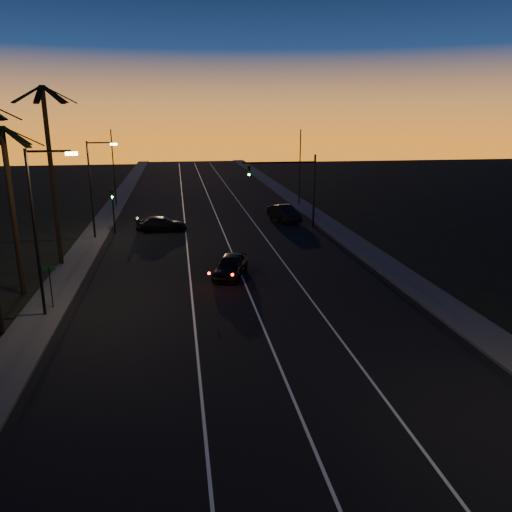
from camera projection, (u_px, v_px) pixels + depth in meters
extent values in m
cube|color=black|center=(228.00, 258.00, 38.32)|extent=(20.00, 170.00, 0.01)
cube|color=#333330|center=(76.00, 264.00, 36.63)|extent=(2.40, 170.00, 0.16)
cube|color=#333330|center=(367.00, 251.00, 39.98)|extent=(2.40, 170.00, 0.16)
cube|color=silver|center=(188.00, 260.00, 37.87)|extent=(0.12, 160.00, 0.01)
cube|color=silver|center=(234.00, 258.00, 38.40)|extent=(0.12, 160.00, 0.01)
cube|color=silver|center=(279.00, 256.00, 38.92)|extent=(0.12, 160.00, 0.01)
cylinder|color=black|center=(13.00, 214.00, 29.28)|extent=(0.32, 0.32, 10.00)
cube|color=black|center=(23.00, 136.00, 28.48)|extent=(2.18, 0.92, 1.18)
cube|color=black|center=(16.00, 136.00, 29.06)|extent=(1.25, 2.12, 1.18)
cube|color=black|center=(15.00, 137.00, 27.60)|extent=(1.95, 1.61, 1.18)
cylinder|color=black|center=(52.00, 180.00, 34.80)|extent=(0.32, 0.32, 12.50)
cube|color=black|center=(60.00, 94.00, 33.65)|extent=(2.18, 0.92, 1.18)
cube|color=black|center=(53.00, 95.00, 34.24)|extent=(1.25, 2.12, 1.18)
cube|color=black|center=(39.00, 95.00, 34.07)|extent=(1.34, 2.09, 1.18)
cube|color=black|center=(27.00, 94.00, 33.29)|extent=(2.18, 0.82, 1.18)
cube|color=black|center=(27.00, 94.00, 32.48)|extent=(1.90, 1.69, 1.18)
cube|color=black|center=(39.00, 94.00, 32.25)|extent=(0.45, 2.16, 1.18)
cube|color=black|center=(54.00, 94.00, 32.77)|extent=(1.95, 1.61, 1.18)
cylinder|color=black|center=(36.00, 237.00, 25.95)|extent=(0.16, 0.16, 9.00)
cylinder|color=black|center=(48.00, 151.00, 24.93)|extent=(2.20, 0.12, 0.12)
cube|color=#FFD066|center=(71.00, 154.00, 25.13)|extent=(0.55, 0.26, 0.16)
cylinder|color=black|center=(91.00, 191.00, 43.13)|extent=(0.16, 0.16, 8.50)
cylinder|color=black|center=(100.00, 143.00, 42.18)|extent=(2.20, 0.12, 0.12)
cube|color=#FFD066|center=(114.00, 144.00, 42.38)|extent=(0.55, 0.26, 0.16)
cylinder|color=black|center=(51.00, 288.00, 27.80)|extent=(0.06, 0.06, 2.60)
cube|color=#0C4A18|center=(49.00, 268.00, 27.49)|extent=(0.70, 0.03, 0.20)
cylinder|color=black|center=(314.00, 191.00, 48.30)|extent=(0.20, 0.20, 7.00)
cylinder|color=black|center=(279.00, 162.00, 47.02)|extent=(7.00, 0.16, 0.16)
cube|color=black|center=(249.00, 171.00, 46.79)|extent=(0.32, 0.28, 1.00)
sphere|color=black|center=(249.00, 168.00, 46.54)|extent=(0.20, 0.20, 0.20)
sphere|color=black|center=(249.00, 171.00, 46.63)|extent=(0.20, 0.20, 0.20)
sphere|color=#14FF59|center=(249.00, 175.00, 46.71)|extent=(0.20, 0.20, 0.20)
cylinder|color=black|center=(113.00, 211.00, 45.84)|extent=(0.14, 0.14, 4.20)
cube|color=black|center=(112.00, 194.00, 45.40)|extent=(0.28, 0.25, 0.90)
sphere|color=black|center=(112.00, 191.00, 45.18)|extent=(0.18, 0.18, 0.18)
sphere|color=black|center=(112.00, 194.00, 45.26)|extent=(0.18, 0.18, 0.18)
sphere|color=#14FF59|center=(112.00, 197.00, 45.34)|extent=(0.18, 0.18, 0.18)
cylinder|color=black|center=(114.00, 168.00, 59.22)|extent=(0.14, 0.14, 9.00)
cylinder|color=black|center=(300.00, 168.00, 59.66)|extent=(0.14, 0.14, 9.00)
imported|color=black|center=(230.00, 266.00, 33.78)|extent=(3.15, 4.75, 1.50)
sphere|color=#FF0F05|center=(209.00, 273.00, 31.36)|extent=(0.18, 0.18, 0.18)
sphere|color=#FF0F05|center=(232.00, 275.00, 31.09)|extent=(0.18, 0.18, 0.18)
imported|color=black|center=(284.00, 213.00, 51.61)|extent=(2.94, 5.19, 1.62)
imported|color=black|center=(161.00, 224.00, 47.01)|extent=(4.82, 2.05, 1.39)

